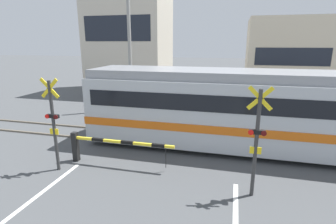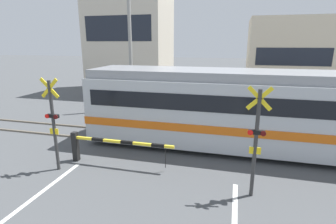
{
  "view_description": "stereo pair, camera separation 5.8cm",
  "coord_description": "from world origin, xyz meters",
  "px_view_note": "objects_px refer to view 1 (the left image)",
  "views": [
    {
      "loc": [
        2.59,
        0.12,
        4.39
      ],
      "look_at": [
        0.0,
        10.29,
        1.6
      ],
      "focal_mm": 28.0,
      "sensor_mm": 36.0,
      "label": 1
    },
    {
      "loc": [
        2.65,
        0.13,
        4.39
      ],
      "look_at": [
        0.0,
        10.29,
        1.6
      ],
      "focal_mm": 28.0,
      "sensor_mm": 36.0,
      "label": 2
    }
  ],
  "objects_px": {
    "commuter_train": "(303,111)",
    "crossing_barrier_far": "(222,114)",
    "crossing_signal_right": "(257,138)",
    "crossing_signal_left": "(53,121)",
    "crossing_barrier_near": "(99,145)"
  },
  "relations": [
    {
      "from": "crossing_barrier_far",
      "to": "crossing_signal_left",
      "type": "relative_size",
      "value": 1.21
    },
    {
      "from": "commuter_train",
      "to": "crossing_barrier_far",
      "type": "bearing_deg",
      "value": 140.87
    },
    {
      "from": "crossing_barrier_far",
      "to": "commuter_train",
      "type": "bearing_deg",
      "value": -39.13
    },
    {
      "from": "crossing_signal_right",
      "to": "crossing_barrier_far",
      "type": "bearing_deg",
      "value": 100.86
    },
    {
      "from": "commuter_train",
      "to": "crossing_barrier_far",
      "type": "distance_m",
      "value": 4.25
    },
    {
      "from": "commuter_train",
      "to": "crossing_barrier_far",
      "type": "relative_size",
      "value": 4.46
    },
    {
      "from": "crossing_barrier_far",
      "to": "crossing_signal_right",
      "type": "relative_size",
      "value": 1.21
    },
    {
      "from": "crossing_barrier_near",
      "to": "crossing_signal_right",
      "type": "xyz_separation_m",
      "value": [
        5.38,
        -0.81,
        1.05
      ]
    },
    {
      "from": "commuter_train",
      "to": "crossing_barrier_near",
      "type": "distance_m",
      "value": 7.98
    },
    {
      "from": "crossing_signal_right",
      "to": "crossing_barrier_near",
      "type": "bearing_deg",
      "value": 171.43
    },
    {
      "from": "crossing_barrier_far",
      "to": "crossing_signal_left",
      "type": "xyz_separation_m",
      "value": [
        -5.38,
        -6.31,
        1.05
      ]
    },
    {
      "from": "crossing_barrier_near",
      "to": "crossing_signal_right",
      "type": "relative_size",
      "value": 1.21
    },
    {
      "from": "commuter_train",
      "to": "crossing_signal_right",
      "type": "bearing_deg",
      "value": -118.18
    },
    {
      "from": "commuter_train",
      "to": "crossing_signal_right",
      "type": "relative_size",
      "value": 5.38
    },
    {
      "from": "crossing_barrier_far",
      "to": "crossing_signal_left",
      "type": "bearing_deg",
      "value": -130.43
    }
  ]
}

